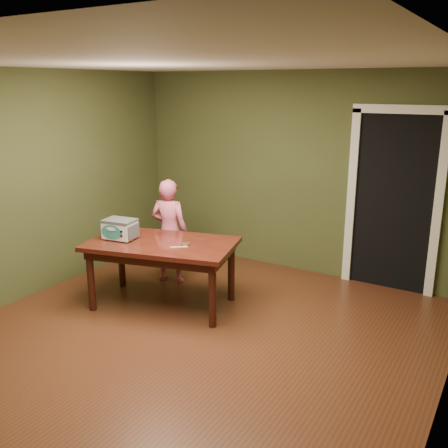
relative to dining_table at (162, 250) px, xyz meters
name	(u,v)px	position (x,y,z in m)	size (l,w,h in m)	color
floor	(183,345)	(0.73, -0.63, -0.65)	(5.00, 5.00, 0.00)	#532A17
room_shell	(179,169)	(0.73, -0.63, 1.06)	(4.52, 5.02, 2.61)	#434B28
doorway	(399,199)	(2.03, 2.15, 0.41)	(1.10, 0.66, 2.25)	black
dining_table	(162,250)	(0.00, 0.00, 0.00)	(1.77, 1.27, 0.75)	#35120C
toy_oven	(120,228)	(-0.46, -0.15, 0.22)	(0.40, 0.30, 0.23)	#4C4F54
baking_pan	(186,244)	(0.30, 0.04, 0.11)	(0.10, 0.10, 0.02)	silver
spatula	(179,247)	(0.28, -0.06, 0.10)	(0.18, 0.03, 0.01)	#E3C962
child	(169,231)	(-0.37, 0.62, 0.01)	(0.48, 0.32, 1.32)	#D6587A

